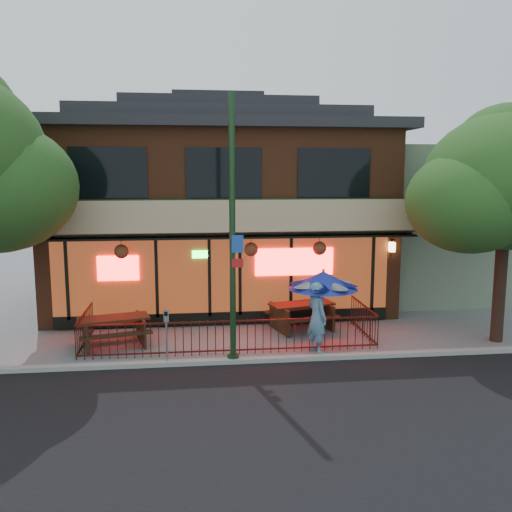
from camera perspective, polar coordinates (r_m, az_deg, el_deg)
The scene contains 13 objects.
ground at distance 15.15m, azimuth -2.53°, elevation -10.54°, with size 80.00×80.00×0.00m, color gray.
asphalt_street at distance 9.71m, azimuth 0.27°, elevation -22.23°, with size 80.00×11.00×0.00m, color black.
curb at distance 14.66m, azimuth -2.38°, elevation -10.96°, with size 80.00×0.25×0.12m, color #999993.
restaurant_building at distance 21.42m, azimuth -4.00°, elevation 6.37°, with size 12.96×9.49×8.05m.
neighbor_building at distance 24.22m, azimuth 17.78°, elevation 3.58°, with size 6.00×7.00×6.00m, color slate.
patio_fence at distance 15.43m, azimuth -2.68°, elevation -7.72°, with size 8.44×2.62×1.00m.
street_light at distance 14.02m, azimuth -2.48°, elevation 1.15°, with size 0.43×0.32×7.00m.
street_tree_right at distance 17.39m, azimuth 24.92°, elevation 7.79°, with size 4.80×4.80×7.02m.
picnic_table_left at distance 16.42m, azimuth -14.74°, elevation -7.24°, with size 2.33×1.99×0.86m.
picnic_table_right at distance 17.58m, azimuth 4.83°, elevation -5.90°, with size 2.35×2.02×0.86m.
patio_umbrella at distance 15.71m, azimuth 7.09°, elevation -2.54°, with size 2.00×1.99×2.28m.
pedestrian at distance 15.29m, azimuth 6.41°, elevation -6.45°, with size 0.74×0.48×2.02m, color #5486A8.
parking_meter_near at distance 14.37m, azimuth -9.42°, elevation -7.50°, with size 0.14×0.13×1.49m.
Camera 1 is at (-1.01, -14.26, 4.99)m, focal length 38.00 mm.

